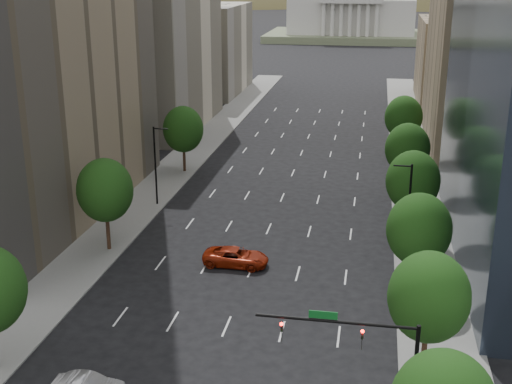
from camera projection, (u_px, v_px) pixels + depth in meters
The scene contains 19 objects.
sidewalk_left at pixel (125, 219), 71.47m from camera, with size 6.00×200.00×0.15m, color slate.
sidewalk_right at pixel (424, 238), 66.32m from camera, with size 6.00×200.00×0.15m, color slate.
midrise_cream_left at pixel (157, 19), 107.64m from camera, with size 14.00×30.00×35.00m, color beige.
filler_left at pixel (208, 49), 141.15m from camera, with size 14.00×26.00×18.00m, color beige.
parking_tan_right at pixel (484, 43), 97.33m from camera, with size 14.00×30.00×30.00m, color #8C7759.
filler_right at pixel (456, 61), 130.36m from camera, with size 14.00×26.00×16.00m, color #8C7759.
tree_right_1 at pixel (429, 297), 42.37m from camera, with size 5.20×5.20×8.75m.
tree_right_2 at pixel (419, 230), 53.61m from camera, with size 5.20×5.20×8.61m.
tree_right_3 at pixel (413, 181), 64.72m from camera, with size 5.20×5.20×8.89m.
tree_right_4 at pixel (408, 149), 77.93m from camera, with size 5.20×5.20×8.46m.
tree_right_5 at pixel (404, 117), 92.77m from camera, with size 5.20×5.20×8.75m.
tree_left_1 at pixel (105, 190), 61.88m from camera, with size 5.20×5.20×8.97m.
tree_left_2 at pixel (183, 129), 86.24m from camera, with size 5.20×5.20×8.68m.
streetlight_rn at pixel (408, 209), 60.48m from camera, with size 1.70×0.20×9.00m.
streetlight_ln at pixel (156, 164), 74.28m from camera, with size 1.70×0.20×9.00m.
traffic_signal at pixel (371, 351), 37.52m from camera, with size 9.12×0.40×7.38m.
capitol at pixel (352, 15), 243.26m from camera, with size 60.00×40.00×35.20m.
foothills at pixel (407, 44), 578.64m from camera, with size 720.00×413.00×263.00m.
car_red_far at pixel (236, 257), 60.26m from camera, with size 2.69×5.84×1.62m, color maroon.
Camera 1 is at (9.96, -3.38, 25.50)m, focal length 47.33 mm.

